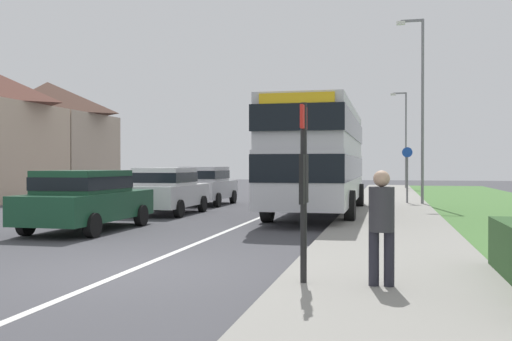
% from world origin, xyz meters
% --- Properties ---
extents(ground_plane, '(120.00, 120.00, 0.00)m').
position_xyz_m(ground_plane, '(0.00, 0.00, 0.00)').
color(ground_plane, '#424247').
extents(lane_marking_centre, '(0.14, 60.00, 0.01)m').
position_xyz_m(lane_marking_centre, '(0.00, 8.00, 0.00)').
color(lane_marking_centre, silver).
rests_on(lane_marking_centre, ground_plane).
extents(pavement_near_side, '(3.20, 68.00, 0.12)m').
position_xyz_m(pavement_near_side, '(4.20, 6.00, 0.06)').
color(pavement_near_side, gray).
rests_on(pavement_near_side, ground_plane).
extents(double_decker_bus, '(2.80, 10.37, 3.70)m').
position_xyz_m(double_decker_bus, '(1.80, 11.42, 2.14)').
color(double_decker_bus, '#BCBCC1').
rests_on(double_decker_bus, ground_plane).
extents(parked_car_dark_green, '(2.00, 4.47, 1.60)m').
position_xyz_m(parked_car_dark_green, '(-3.65, 5.22, 0.89)').
color(parked_car_dark_green, '#19472D').
rests_on(parked_car_dark_green, ground_plane).
extents(parked_car_white, '(1.99, 3.99, 1.65)m').
position_xyz_m(parked_car_white, '(-3.51, 10.54, 0.91)').
color(parked_car_white, silver).
rests_on(parked_car_white, ground_plane).
extents(parked_car_silver, '(1.98, 4.04, 1.68)m').
position_xyz_m(parked_car_silver, '(-3.65, 15.43, 0.92)').
color(parked_car_silver, '#B7B7BC').
rests_on(parked_car_silver, ground_plane).
extents(pedestrian_at_stop, '(0.34, 0.34, 1.67)m').
position_xyz_m(pedestrian_at_stop, '(4.05, -0.72, 0.98)').
color(pedestrian_at_stop, '#23232D').
rests_on(pedestrian_at_stop, ground_plane).
extents(bus_stop_sign, '(0.09, 0.52, 2.60)m').
position_xyz_m(bus_stop_sign, '(3.00, -0.71, 1.54)').
color(bus_stop_sign, black).
rests_on(bus_stop_sign, ground_plane).
extents(cycle_route_sign, '(0.44, 0.08, 2.52)m').
position_xyz_m(cycle_route_sign, '(4.96, 16.98, 1.43)').
color(cycle_route_sign, slate).
rests_on(cycle_route_sign, ground_plane).
extents(street_lamp_mid, '(1.14, 0.20, 7.91)m').
position_xyz_m(street_lamp_mid, '(5.47, 16.61, 4.51)').
color(street_lamp_mid, slate).
rests_on(street_lamp_mid, ground_plane).
extents(street_lamp_far, '(1.14, 0.20, 6.96)m').
position_xyz_m(street_lamp_far, '(5.30, 33.84, 4.02)').
color(street_lamp_far, slate).
rests_on(street_lamp_far, ground_plane).
extents(house_terrace_far_side, '(6.53, 11.57, 6.67)m').
position_xyz_m(house_terrace_far_side, '(-15.48, 18.82, 3.33)').
color(house_terrace_far_side, '#C1A88E').
rests_on(house_terrace_far_side, ground_plane).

